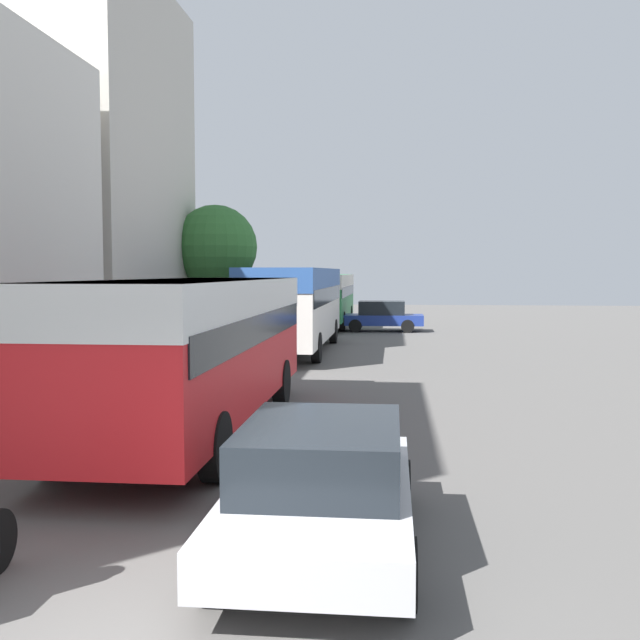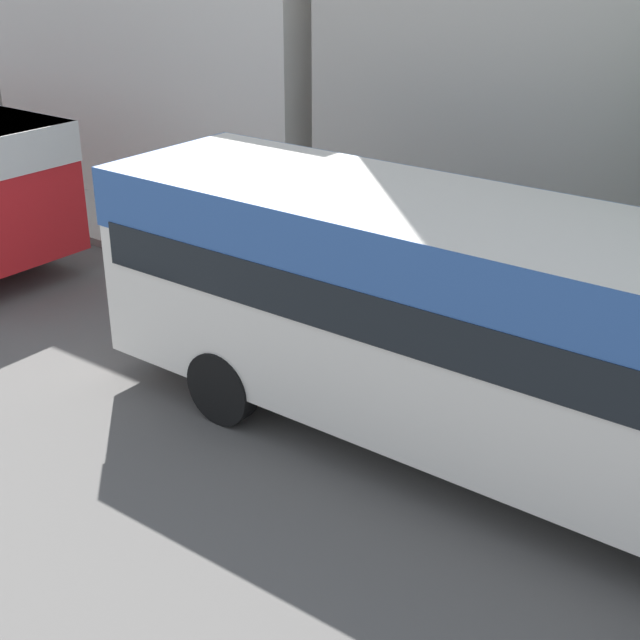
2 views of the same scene
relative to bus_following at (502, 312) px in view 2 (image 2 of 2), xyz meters
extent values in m
cube|color=silver|center=(-7.13, -11.19, 2.25)|extent=(5.25, 8.91, 8.51)
cylinder|color=black|center=(-1.19, -10.52, -1.50)|extent=(0.28, 1.00, 1.00)
cube|color=silver|center=(0.00, 0.00, -0.21)|extent=(2.48, 10.43, 2.58)
cube|color=#2D569E|center=(0.00, 0.00, 0.69)|extent=(2.51, 10.48, 0.78)
cube|color=black|center=(0.00, 0.00, 0.11)|extent=(2.53, 10.01, 0.57)
cylinder|color=black|center=(-1.14, -3.23, -1.50)|extent=(0.28, 1.00, 1.00)
cylinder|color=black|center=(1.14, -3.23, -1.50)|extent=(0.28, 1.00, 1.00)
cylinder|color=#232838|center=(-3.54, -1.82, -1.41)|extent=(0.30, 0.30, 0.88)
cylinder|color=#33477F|center=(-3.54, -1.82, -0.61)|extent=(0.38, 0.38, 0.73)
sphere|color=tan|center=(-3.54, -1.82, -0.13)|extent=(0.24, 0.24, 0.24)
cylinder|color=#232838|center=(-3.13, -7.69, -1.44)|extent=(0.29, 0.29, 0.82)
cylinder|color=gray|center=(-3.13, -7.69, -0.69)|extent=(0.36, 0.36, 0.68)
sphere|color=tan|center=(-3.13, -7.69, -0.24)|extent=(0.22, 0.22, 0.22)
camera|label=1|loc=(3.63, -26.06, 0.94)|focal=40.00mm
camera|label=2|loc=(8.41, 3.79, 4.01)|focal=50.00mm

